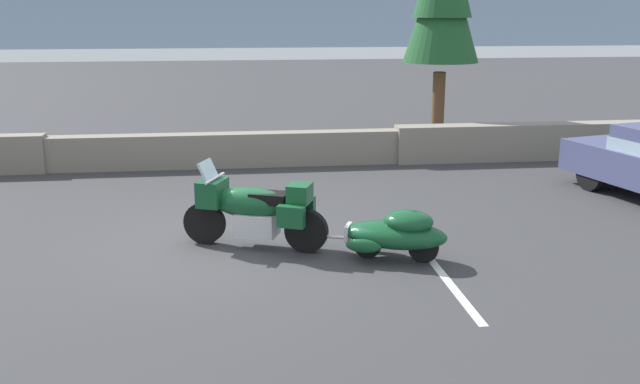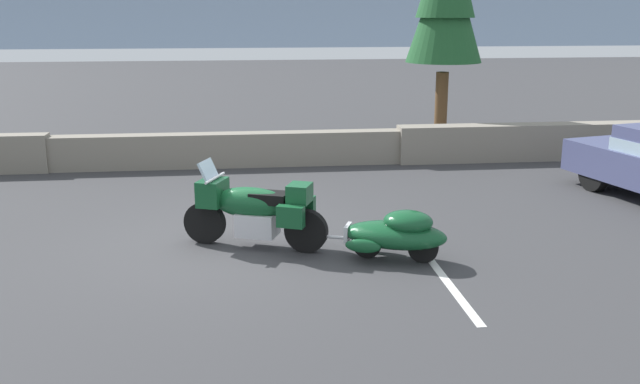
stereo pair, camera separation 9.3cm
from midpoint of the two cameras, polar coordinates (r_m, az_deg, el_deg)
name	(u,v)px [view 1 (the left image)]	position (r m, az deg, el deg)	size (l,w,h in m)	color
ground_plane	(225,245)	(11.11, -7.90, -4.27)	(80.00, 80.00, 0.00)	#38383A
stone_guard_wall	(256,149)	(16.42, -5.38, 3.52)	(24.00, 0.58, 0.88)	gray
touring_motorcycle	(254,209)	(10.78, -5.63, -1.34)	(2.20, 1.24, 1.33)	black
car_shaped_trailer	(396,233)	(10.32, 5.94, -3.30)	(2.18, 1.20, 0.76)	black
parking_stripe_marker	(440,271)	(10.09, 9.39, -6.30)	(0.12, 3.60, 0.01)	silver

